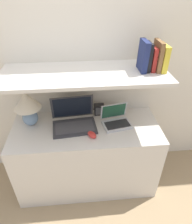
% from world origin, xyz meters
% --- Properties ---
extents(ground_plane, '(12.00, 12.00, 0.00)m').
position_xyz_m(ground_plane, '(0.00, 0.00, 0.00)').
color(ground_plane, '#9E8460').
extents(wall_back, '(6.00, 0.05, 2.40)m').
position_xyz_m(wall_back, '(0.00, 0.62, 1.20)').
color(wall_back, silver).
rests_on(wall_back, ground_plane).
extents(desk, '(1.32, 0.55, 0.72)m').
position_xyz_m(desk, '(0.00, 0.28, 0.36)').
color(desk, silver).
rests_on(desk, ground_plane).
extents(back_riser, '(1.32, 0.04, 1.19)m').
position_xyz_m(back_riser, '(0.00, 0.57, 0.60)').
color(back_riser, silver).
rests_on(back_riser, ground_plane).
extents(shelf, '(1.32, 0.50, 0.03)m').
position_xyz_m(shelf, '(0.00, 0.34, 1.21)').
color(shelf, silver).
rests_on(shelf, back_riser).
extents(table_lamp, '(0.23, 0.23, 0.32)m').
position_xyz_m(table_lamp, '(-0.49, 0.38, 0.93)').
color(table_lamp, '#7593B2').
rests_on(table_lamp, desk).
extents(laptop_large, '(0.40, 0.32, 0.25)m').
position_xyz_m(laptop_large, '(-0.11, 0.33, 0.78)').
color(laptop_large, '#333338').
rests_on(laptop_large, desk).
extents(laptop_small, '(0.28, 0.24, 0.18)m').
position_xyz_m(laptop_small, '(0.27, 0.31, 0.76)').
color(laptop_small, silver).
rests_on(laptop_small, desk).
extents(computer_mouse, '(0.10, 0.11, 0.04)m').
position_xyz_m(computer_mouse, '(0.04, 0.15, 0.74)').
color(computer_mouse, red).
rests_on(computer_mouse, desk).
extents(router_box, '(0.09, 0.07, 0.10)m').
position_xyz_m(router_box, '(0.14, 0.48, 0.77)').
color(router_box, black).
rests_on(router_box, desk).
extents(book_yellow, '(0.04, 0.18, 0.20)m').
position_xyz_m(book_yellow, '(0.61, 0.34, 1.32)').
color(book_yellow, gold).
rests_on(book_yellow, shelf).
extents(book_brown, '(0.03, 0.17, 0.23)m').
position_xyz_m(book_brown, '(0.57, 0.34, 1.34)').
color(book_brown, brown).
rests_on(book_brown, shelf).
extents(book_red, '(0.03, 0.13, 0.18)m').
position_xyz_m(book_red, '(0.53, 0.34, 1.31)').
color(book_red, '#A82823').
rests_on(book_red, shelf).
extents(book_black, '(0.03, 0.13, 0.22)m').
position_xyz_m(book_black, '(0.50, 0.34, 1.33)').
color(book_black, black).
rests_on(book_black, shelf).
extents(book_navy, '(0.05, 0.16, 0.23)m').
position_xyz_m(book_navy, '(0.46, 0.34, 1.34)').
color(book_navy, navy).
rests_on(book_navy, shelf).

